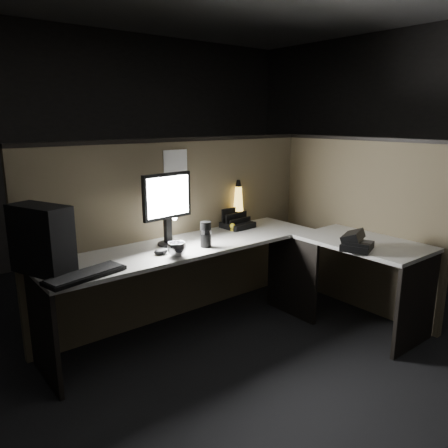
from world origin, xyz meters
TOP-DOWN VIEW (x-y plane):
  - floor at (0.00, 0.00)m, footprint 6.00×6.00m
  - room_shell at (0.00, 0.00)m, footprint 6.00×6.00m
  - partition_back at (0.00, 0.93)m, footprint 2.66×0.06m
  - partition_right at (1.33, 0.10)m, footprint 0.06×1.66m
  - desk at (0.18, 0.25)m, footprint 2.60×1.60m
  - pc_tower at (-1.22, 0.64)m, footprint 0.32×0.45m
  - monitor at (-0.27, 0.69)m, footprint 0.43×0.19m
  - keyboard at (-1.05, 0.40)m, footprint 0.53×0.27m
  - mouse at (-0.45, 0.51)m, footprint 0.11×0.08m
  - clip_lamp at (-0.16, 0.83)m, footprint 0.04×0.16m
  - organizer at (0.50, 0.78)m, footprint 0.27×0.24m
  - lava_lamp at (0.58, 0.85)m, footprint 0.11×0.11m
  - travel_mug at (-0.08, 0.46)m, footprint 0.09×0.09m
  - steel_mug at (-0.38, 0.40)m, footprint 0.17×0.17m
  - figurine at (0.38, 0.70)m, footprint 0.05×0.05m
  - pinned_paper at (-0.06, 0.90)m, footprint 0.22×0.00m
  - desk_phone at (0.76, -0.29)m, footprint 0.30×0.29m

SIDE VIEW (x-z plane):
  - floor at x=0.00m, z-range 0.00..0.00m
  - desk at x=0.18m, z-range 0.22..0.95m
  - keyboard at x=-1.05m, z-range 0.73..0.75m
  - partition_back at x=0.00m, z-range 0.00..1.50m
  - partition_right at x=1.33m, z-range 0.00..1.50m
  - mouse at x=-0.45m, z-range 0.73..0.77m
  - figurine at x=0.38m, z-range 0.75..0.80m
  - organizer at x=0.50m, z-range 0.68..0.87m
  - steel_mug at x=-0.38m, z-range 0.73..0.83m
  - desk_phone at x=0.76m, z-range 0.71..0.85m
  - travel_mug at x=-0.08m, z-range 0.73..0.93m
  - clip_lamp at x=-0.16m, z-range 0.75..0.95m
  - lava_lamp at x=0.58m, z-range 0.70..1.11m
  - pc_tower at x=-1.22m, z-range 0.73..1.17m
  - monitor at x=-0.27m, z-range 0.79..1.34m
  - pinned_paper at x=-0.06m, z-range 1.12..1.44m
  - room_shell at x=0.00m, z-range -1.38..4.62m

